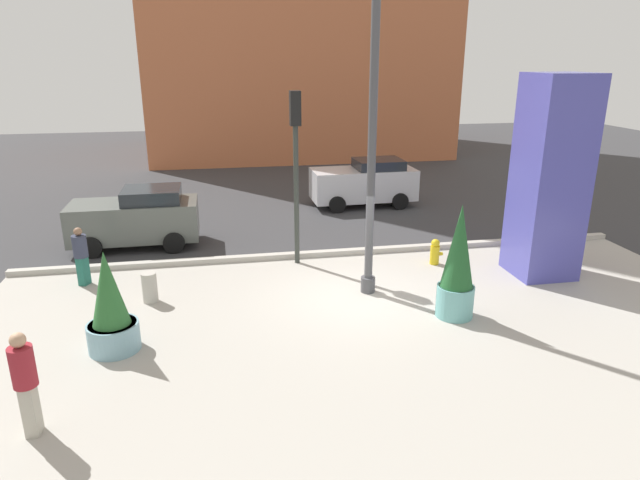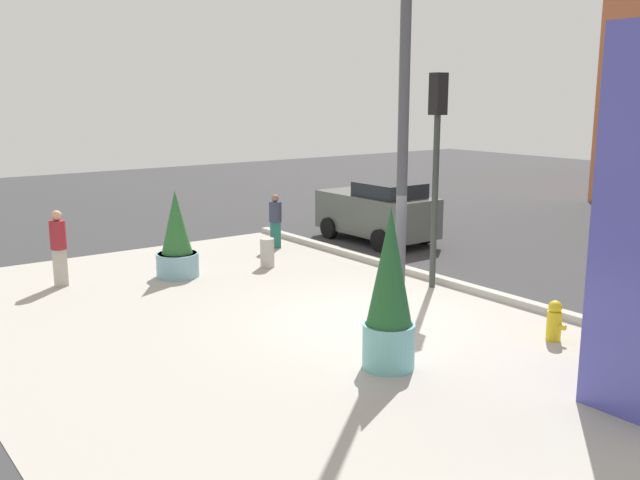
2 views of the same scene
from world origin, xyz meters
TOP-DOWN VIEW (x-y plane):
  - ground_plane at (0.00, 4.00)m, footprint 60.00×60.00m
  - plaza_pavement at (0.00, -2.00)m, footprint 18.00×10.00m
  - curb_strip at (0.00, 3.12)m, footprint 18.00×0.24m
  - lamp_post at (0.32, 0.32)m, footprint 0.44×0.44m
  - art_pillar_blue at (5.22, 0.70)m, footprint 1.51×1.51m
  - potted_plant_mid_plaza at (-5.48, -1.56)m, footprint 1.02×1.02m
  - potted_plant_by_pillar at (1.89, -1.36)m, footprint 0.84×0.84m
  - fire_hydrant at (2.70, 1.88)m, footprint 0.36×0.26m
  - concrete_bollard at (-5.00, 0.69)m, footprint 0.36×0.36m
  - traffic_light_corner at (-1.14, 2.70)m, footprint 0.28×0.42m
  - car_far_lane at (2.42, 8.64)m, footprint 4.06×2.01m
  - car_curb_west at (-5.77, 5.07)m, footprint 3.82×1.96m
  - pedestrian_on_sidewalk at (-6.29, -4.10)m, footprint 0.37×0.37m
  - pedestrian_crossing at (-6.80, 2.11)m, footprint 0.47×0.47m

SIDE VIEW (x-z plane):
  - ground_plane at x=0.00m, z-range 0.00..0.00m
  - plaza_pavement at x=0.00m, z-range -0.01..0.01m
  - curb_strip at x=0.00m, z-range 0.00..0.16m
  - fire_hydrant at x=2.70m, z-range -0.01..0.74m
  - concrete_bollard at x=-5.00m, z-range 0.00..0.75m
  - pedestrian_crossing at x=-6.80m, z-range 0.08..1.63m
  - potted_plant_mid_plaza at x=-5.48m, z-range -0.16..1.95m
  - car_curb_west at x=-5.77m, z-range 0.00..1.83m
  - car_far_lane at x=2.42m, z-range 0.01..1.84m
  - pedestrian_on_sidewalk at x=-6.29m, z-range 0.11..1.88m
  - potted_plant_by_pillar at x=1.89m, z-range -0.09..2.55m
  - art_pillar_blue at x=5.22m, z-range 0.00..5.27m
  - traffic_light_corner at x=-1.14m, z-range 0.82..5.62m
  - lamp_post at x=0.32m, z-range -0.09..7.64m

